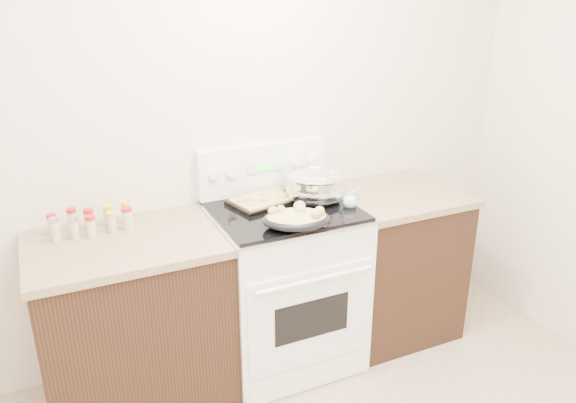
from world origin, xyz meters
TOP-DOWN VIEW (x-y plane):
  - room_shell at (0.00, 0.00)m, footprint 4.10×3.60m
  - counter_left at (-0.48, 1.43)m, footprint 0.93×0.67m
  - counter_right at (1.08, 1.43)m, footprint 0.73×0.67m
  - kitchen_range at (0.35, 1.42)m, footprint 0.78×0.73m
  - mixing_bowl at (0.56, 1.46)m, footprint 0.39×0.39m
  - roasting_pan at (0.30, 1.17)m, footprint 0.39×0.32m
  - baking_sheet at (0.27, 1.53)m, footprint 0.40×0.32m
  - wooden_spoon at (0.31, 1.19)m, footprint 0.21×0.18m
  - blue_ladle at (0.69, 1.30)m, footprint 0.20×0.21m
  - spice_jars at (-0.61, 1.58)m, footprint 0.39×0.15m

SIDE VIEW (x-z plane):
  - counter_left at x=-0.48m, z-range 0.00..0.92m
  - counter_right at x=1.08m, z-range 0.00..0.92m
  - kitchen_range at x=0.35m, z-range -0.12..1.10m
  - wooden_spoon at x=0.31m, z-range 0.93..0.98m
  - baking_sheet at x=0.27m, z-range 0.93..0.99m
  - blue_ladle at x=0.69m, z-range 0.93..1.02m
  - spice_jars at x=-0.61m, z-range 0.92..1.04m
  - roasting_pan at x=0.30m, z-range 0.93..1.05m
  - mixing_bowl at x=0.56m, z-range 0.92..1.12m
  - room_shell at x=0.00m, z-range 0.33..3.08m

